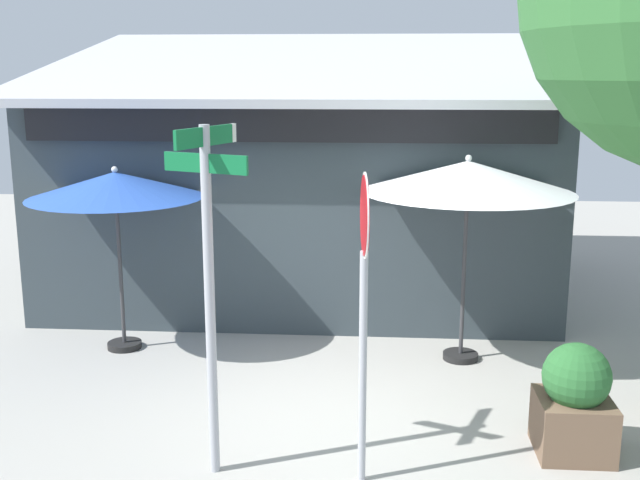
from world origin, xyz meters
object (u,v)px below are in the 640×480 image
Objects in this scene: street_sign_post at (209,269)px; patio_umbrella_ivory_center at (468,178)px; patio_umbrella_royal_blue_left at (116,187)px; stop_sign at (364,274)px; sidewalk_planter at (575,401)px.

patio_umbrella_ivory_center is (2.51, 2.94, 0.41)m from street_sign_post.
patio_umbrella_ivory_center reaches higher than patio_umbrella_royal_blue_left.
patio_umbrella_ivory_center is at bearing 68.57° from stop_sign.
stop_sign is 4.43m from patio_umbrella_royal_blue_left.
stop_sign is 1.07× the size of patio_umbrella_ivory_center.
sidewalk_planter is at bearing -25.35° from patio_umbrella_royal_blue_left.
street_sign_post is 2.87× the size of sidewalk_planter.
stop_sign is at bearing -111.43° from patio_umbrella_ivory_center.
patio_umbrella_ivory_center is at bearing 108.66° from sidewalk_planter.
street_sign_post reaches higher than stop_sign.
patio_umbrella_royal_blue_left is (-3.17, 3.09, 0.24)m from stop_sign.
stop_sign reaches higher than patio_umbrella_royal_blue_left.
patio_umbrella_ivory_center is at bearing -0.99° from patio_umbrella_royal_blue_left.
patio_umbrella_ivory_center is 2.37× the size of sidewalk_planter.
street_sign_post reaches higher than patio_umbrella_royal_blue_left.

